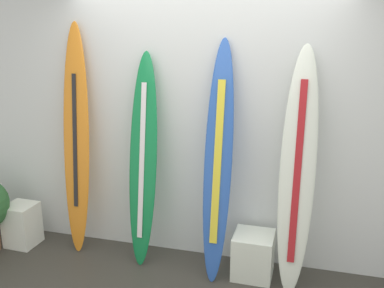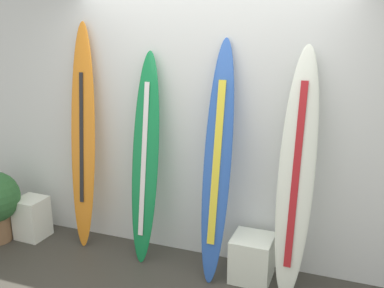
# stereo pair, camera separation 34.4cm
# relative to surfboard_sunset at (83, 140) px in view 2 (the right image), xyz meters

# --- Properties ---
(wall_back) EXTENTS (7.20, 0.20, 2.80)m
(wall_back) POSITION_rel_surfboard_sunset_xyz_m (1.22, 0.28, 0.29)
(wall_back) COLOR silver
(wall_back) RESTS_ON ground
(surfboard_sunset) EXTENTS (0.28, 0.32, 2.25)m
(surfboard_sunset) POSITION_rel_surfboard_sunset_xyz_m (0.00, 0.00, 0.00)
(surfboard_sunset) COLOR orange
(surfboard_sunset) RESTS_ON ground
(surfboard_emerald) EXTENTS (0.27, 0.38, 1.99)m
(surfboard_emerald) POSITION_rel_surfboard_sunset_xyz_m (0.70, -0.04, -0.11)
(surfboard_emerald) COLOR #157E40
(surfboard_emerald) RESTS_ON ground
(surfboard_cobalt) EXTENTS (0.26, 0.50, 2.11)m
(surfboard_cobalt) POSITION_rel_surfboard_sunset_xyz_m (1.42, -0.08, -0.07)
(surfboard_cobalt) COLOR #2C59B3
(surfboard_cobalt) RESTS_ON ground
(surfboard_ivory) EXTENTS (0.31, 0.49, 2.07)m
(surfboard_ivory) POSITION_rel_surfboard_sunset_xyz_m (2.10, -0.10, -0.08)
(surfboard_ivory) COLOR silver
(surfboard_ivory) RESTS_ON ground
(display_block_left) EXTENTS (0.30, 0.30, 0.44)m
(display_block_left) POSITION_rel_surfboard_sunset_xyz_m (-0.62, -0.13, -0.89)
(display_block_left) COLOR white
(display_block_left) RESTS_ON ground
(display_block_center) EXTENTS (0.36, 0.36, 0.40)m
(display_block_center) POSITION_rel_surfboard_sunset_xyz_m (1.76, -0.08, -0.91)
(display_block_center) COLOR white
(display_block_center) RESTS_ON ground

